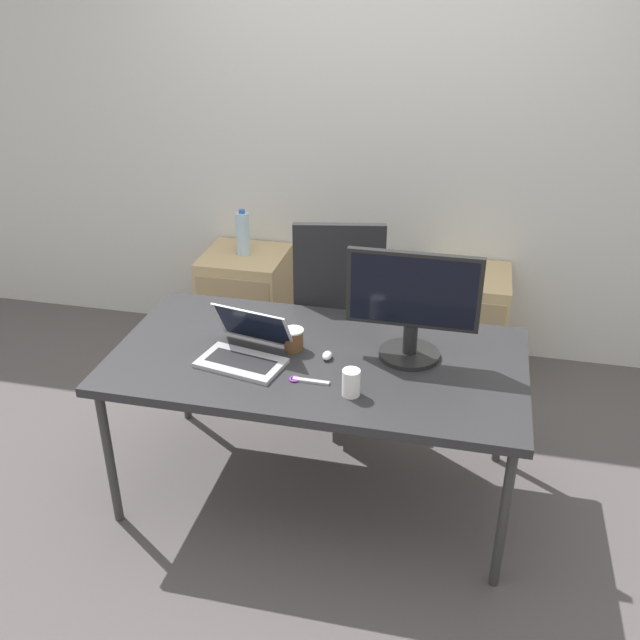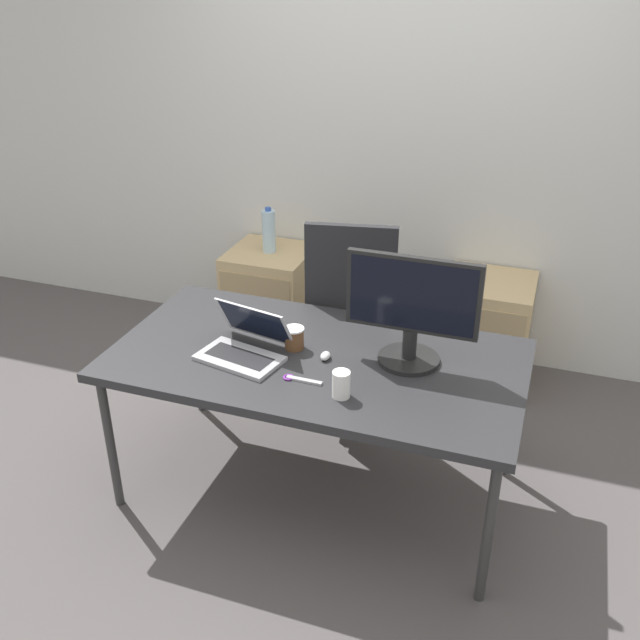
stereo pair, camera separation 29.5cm
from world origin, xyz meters
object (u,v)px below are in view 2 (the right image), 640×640
object	(u,v)px
water_bottle	(269,231)
coffee_cup_brown	(294,338)
mouse	(325,356)
office_chair	(353,335)
laptop_center	(245,346)
cabinet_left	(271,298)
coffee_cup_white	(341,384)
cabinet_right	(485,331)
monitor	(412,310)

from	to	relation	value
water_bottle	coffee_cup_brown	bearing A→B (deg)	-62.40
mouse	coffee_cup_brown	world-z (taller)	coffee_cup_brown
office_chair	coffee_cup_brown	size ratio (longest dim) A/B	11.38
office_chair	laptop_center	world-z (taller)	office_chair
cabinet_left	coffee_cup_white	bearing A→B (deg)	-57.94
office_chair	laptop_center	distance (m)	0.92
coffee_cup_white	coffee_cup_brown	distance (m)	0.42
water_bottle	coffee_cup_white	bearing A→B (deg)	-57.98
cabinet_left	cabinet_right	distance (m)	1.32
cabinet_right	mouse	xyz separation A→B (m)	(-0.54, -1.24, 0.42)
cabinet_right	mouse	bearing A→B (deg)	-113.34
water_bottle	monitor	world-z (taller)	monitor
office_chair	cabinet_left	bearing A→B (deg)	143.98
water_bottle	monitor	size ratio (longest dim) A/B	0.51
office_chair	water_bottle	bearing A→B (deg)	143.85
cabinet_right	laptop_center	bearing A→B (deg)	-123.36
monitor	mouse	distance (m)	0.41
water_bottle	laptop_center	bearing A→B (deg)	-71.18
laptop_center	coffee_cup_brown	bearing A→B (deg)	34.92
cabinet_left	cabinet_right	bearing A→B (deg)	0.00
office_chair	cabinet_left	distance (m)	0.85
monitor	coffee_cup_white	bearing A→B (deg)	-118.35
cabinet_left	coffee_cup_white	world-z (taller)	coffee_cup_white
laptop_center	monitor	distance (m)	0.72
mouse	cabinet_left	bearing A→B (deg)	122.24
cabinet_left	water_bottle	world-z (taller)	water_bottle
monitor	coffee_cup_brown	xyz separation A→B (m)	(-0.49, -0.05, -0.19)
office_chair	cabinet_right	size ratio (longest dim) A/B	1.79
office_chair	mouse	bearing A→B (deg)	-82.21
cabinet_left	coffee_cup_brown	xyz separation A→B (m)	(0.63, -1.20, 0.45)
laptop_center	mouse	size ratio (longest dim) A/B	6.32
cabinet_left	cabinet_right	world-z (taller)	same
office_chair	coffee_cup_brown	world-z (taller)	office_chair
office_chair	coffee_cup_brown	bearing A→B (deg)	-94.44
cabinet_left	mouse	bearing A→B (deg)	-57.76
cabinet_right	coffee_cup_white	distance (m)	1.60
water_bottle	mouse	bearing A→B (deg)	-57.81
monitor	coffee_cup_white	distance (m)	0.43
cabinet_right	monitor	distance (m)	1.33
laptop_center	cabinet_left	bearing A→B (deg)	108.85
monitor	mouse	xyz separation A→B (m)	(-0.33, -0.10, -0.22)
monitor	cabinet_right	bearing A→B (deg)	79.90
cabinet_left	water_bottle	bearing A→B (deg)	90.00
laptop_center	coffee_cup_white	world-z (taller)	laptop_center
cabinet_left	office_chair	bearing A→B (deg)	-36.02
office_chair	cabinet_right	world-z (taller)	office_chair
cabinet_right	water_bottle	size ratio (longest dim) A/B	2.24
mouse	coffee_cup_white	xyz separation A→B (m)	(0.15, -0.24, 0.04)
mouse	coffee_cup_brown	distance (m)	0.17
office_chair	laptop_center	xyz separation A→B (m)	(-0.23, -0.83, 0.33)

